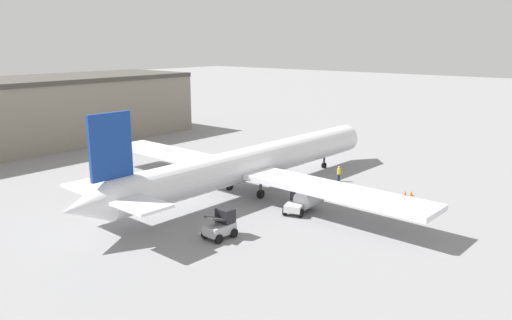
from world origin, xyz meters
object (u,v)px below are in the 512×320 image
at_px(ground_crew_worker, 339,173).
at_px(belt_loader_truck, 221,225).
at_px(baggage_tug, 297,202).
at_px(safety_cone_near, 411,193).
at_px(airplane, 250,164).
at_px(safety_cone_far, 405,193).

relative_size(ground_crew_worker, belt_loader_truck, 0.70).
xyz_separation_m(baggage_tug, safety_cone_near, (11.68, -6.31, -0.67)).
distance_m(ground_crew_worker, belt_loader_truck, 20.96).
xyz_separation_m(baggage_tug, belt_loader_truck, (-9.23, 1.11, 0.14)).
distance_m(airplane, safety_cone_near, 17.17).
relative_size(baggage_tug, safety_cone_far, 6.45).
distance_m(belt_loader_truck, safety_cone_far, 21.66).
relative_size(ground_crew_worker, safety_cone_far, 3.24).
relative_size(airplane, safety_cone_far, 77.93).
xyz_separation_m(safety_cone_near, safety_cone_far, (-0.41, 0.49, 0.00)).
xyz_separation_m(ground_crew_worker, belt_loader_truck, (-20.92, -1.29, 0.13)).
distance_m(baggage_tug, safety_cone_near, 13.29).
distance_m(airplane, belt_loader_truck, 12.91).
xyz_separation_m(ground_crew_worker, baggage_tug, (-11.69, -2.40, -0.01)).
bearing_deg(safety_cone_far, ground_crew_worker, 87.15).
height_order(airplane, ground_crew_worker, airplane).
height_order(ground_crew_worker, belt_loader_truck, belt_loader_truck).
xyz_separation_m(airplane, safety_cone_far, (9.45, -13.27, -2.85)).
distance_m(airplane, ground_crew_worker, 11.29).
distance_m(baggage_tug, belt_loader_truck, 9.30).
relative_size(airplane, belt_loader_truck, 16.78).
bearing_deg(safety_cone_near, airplane, 125.60).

